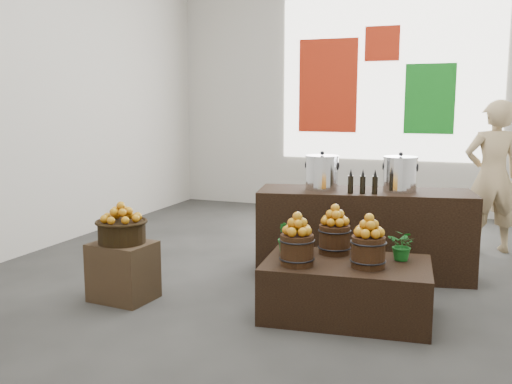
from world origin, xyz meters
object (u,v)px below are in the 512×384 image
at_px(display_table, 346,289).
at_px(wicker_basket, 122,232).
at_px(stock_pot_left, 322,173).
at_px(counter, 364,233).
at_px(shopper, 492,177).
at_px(crate, 123,271).
at_px(stock_pot_center, 400,175).

bearing_deg(display_table, wicker_basket, -177.28).
relative_size(wicker_basket, stock_pot_left, 1.27).
bearing_deg(wicker_basket, display_table, 8.88).
height_order(wicker_basket, stock_pot_left, stock_pot_left).
relative_size(display_table, counter, 0.63).
xyz_separation_m(wicker_basket, counter, (1.75, 1.44, -0.17)).
bearing_deg(display_table, stock_pot_left, 108.03).
bearing_deg(shopper, crate, 26.79).
distance_m(wicker_basket, counter, 2.28).
relative_size(crate, stock_pot_left, 1.58).
bearing_deg(stock_pot_center, wicker_basket, -143.89).
relative_size(wicker_basket, shopper, 0.23).
height_order(wicker_basket, counter, counter).
xyz_separation_m(crate, wicker_basket, (0.00, 0.00, 0.33)).
height_order(stock_pot_center, shopper, shopper).
bearing_deg(wicker_basket, crate, 0.00).
xyz_separation_m(counter, stock_pot_left, (-0.40, -0.08, 0.57)).
distance_m(crate, stock_pot_center, 2.66).
bearing_deg(stock_pot_left, display_table, -65.81).
bearing_deg(counter, crate, -152.06).
bearing_deg(shopper, counter, 32.56).
xyz_separation_m(wicker_basket, stock_pot_center, (2.07, 1.51, 0.40)).
xyz_separation_m(counter, shopper, (1.15, 1.36, 0.43)).
height_order(counter, shopper, shopper).
bearing_deg(shopper, stock_pot_center, 39.90).
distance_m(wicker_basket, shopper, 4.05).
height_order(crate, shopper, shopper).
bearing_deg(crate, stock_pot_center, 36.11).
relative_size(crate, wicker_basket, 1.25).
distance_m(stock_pot_left, shopper, 2.12).
bearing_deg(crate, counter, 39.46).
bearing_deg(stock_pot_center, counter, -168.48).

